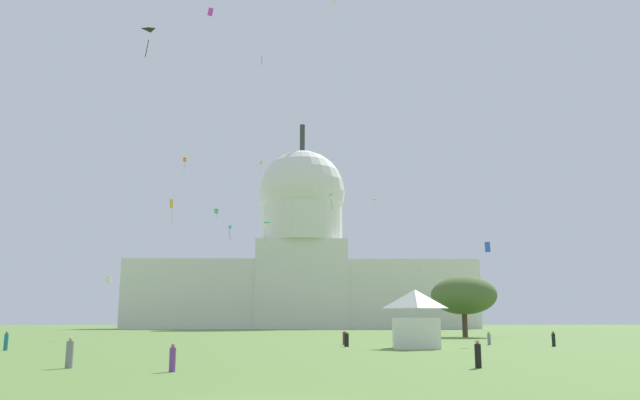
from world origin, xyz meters
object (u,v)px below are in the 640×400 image
object	(u,v)px
kite_gold_mid	(171,205)
person_black_back_right	(478,355)
person_purple_mid_right	(173,359)
event_tent	(415,319)
person_black_near_tent	(554,339)
kite_blue_low	(488,247)
tree_east_mid	(464,295)
kite_pink_high	(262,60)
kite_turquoise_mid	(333,197)
kite_magenta_high	(210,12)
person_teal_front_center	(6,342)
person_black_aisle_center	(347,340)
person_grey_edge_east	(70,354)
kite_green_mid	(216,211)
kite_violet_low	(420,271)
kite_orange_high	(185,159)
kite_cyan_mid_b	(230,229)
kite_cyan_mid	(264,225)
kite_yellow_high	(261,164)
person_maroon_lawn_far_left	(344,338)
person_grey_mid_left	(489,339)
capitol_building	(302,261)
kite_black_mid	(150,38)
kite_lime_high	(374,202)

from	to	relation	value
kite_gold_mid	person_black_back_right	bearing A→B (deg)	-155.81
person_purple_mid_right	kite_gold_mid	distance (m)	71.64
event_tent	person_black_back_right	size ratio (longest dim) A/B	3.56
person_black_near_tent	kite_blue_low	size ratio (longest dim) A/B	1.31
tree_east_mid	person_purple_mid_right	world-z (taller)	tree_east_mid
kite_pink_high	kite_turquoise_mid	distance (m)	38.75
kite_magenta_high	person_teal_front_center	bearing A→B (deg)	83.58
person_black_back_right	kite_turquoise_mid	distance (m)	78.28
person_black_aisle_center	person_black_near_tent	distance (m)	22.14
person_grey_edge_east	kite_green_mid	world-z (taller)	kite_green_mid
kite_violet_low	kite_orange_high	world-z (taller)	kite_orange_high
person_black_back_right	person_black_aisle_center	size ratio (longest dim) A/B	1.01
event_tent	person_black_back_right	world-z (taller)	event_tent
event_tent	kite_green_mid	bearing A→B (deg)	113.38
kite_magenta_high	kite_cyan_mid_b	xyz separation A→B (m)	(-7.03, 89.68, -16.86)
event_tent	kite_cyan_mid	world-z (taller)	kite_cyan_mid
person_grey_edge_east	kite_cyan_mid_b	bearing A→B (deg)	58.51
kite_yellow_high	kite_blue_low	bearing A→B (deg)	-173.36
person_maroon_lawn_far_left	kite_blue_low	xyz separation A→B (m)	(16.75, -1.00, 10.41)
person_grey_mid_left	person_black_aisle_center	bearing A→B (deg)	122.28
kite_magenta_high	capitol_building	bearing A→B (deg)	-63.47
person_black_back_right	kite_magenta_high	bearing A→B (deg)	23.01
person_grey_mid_left	kite_pink_high	distance (m)	43.79
kite_pink_high	person_teal_front_center	bearing A→B (deg)	160.18
kite_orange_high	kite_black_mid	xyz separation A→B (m)	(21.05, -130.51, -20.79)
kite_turquoise_mid	kite_magenta_high	bearing A→B (deg)	147.22
capitol_building	kite_pink_high	bearing A→B (deg)	-91.91
person_purple_mid_right	kite_cyan_mid	distance (m)	82.00
person_black_aisle_center	kite_magenta_high	distance (m)	47.84
person_grey_mid_left	person_teal_front_center	bearing A→B (deg)	121.22
kite_black_mid	person_black_aisle_center	bearing A→B (deg)	-151.45
kite_lime_high	kite_orange_high	xyz separation A→B (m)	(-58.54, -7.59, 11.66)
person_grey_edge_east	kite_green_mid	xyz separation A→B (m)	(-10.66, 136.16, 31.71)
kite_pink_high	kite_cyan_mid_b	world-z (taller)	kite_pink_high
kite_black_mid	kite_gold_mid	size ratio (longest dim) A/B	0.61
person_maroon_lawn_far_left	kite_green_mid	xyz separation A→B (m)	(-28.99, 100.13, 31.78)
kite_cyan_mid	person_purple_mid_right	bearing A→B (deg)	-41.70
person_purple_mid_right	kite_yellow_high	xyz separation A→B (m)	(-4.16, 126.85, 42.22)
person_teal_front_center	person_black_back_right	bearing A→B (deg)	19.26
person_black_near_tent	kite_cyan_mid_b	world-z (taller)	kite_cyan_mid_b
person_black_back_right	person_teal_front_center	distance (m)	44.42
capitol_building	kite_cyan_mid_b	size ratio (longest dim) A/B	29.46
kite_pink_high	kite_green_mid	xyz separation A→B (m)	(-18.81, 97.95, -2.85)
person_grey_edge_east	kite_cyan_mid	size ratio (longest dim) A/B	0.53
kite_turquoise_mid	person_black_aisle_center	bearing A→B (deg)	175.73
kite_lime_high	person_teal_front_center	bearing A→B (deg)	56.40
event_tent	kite_violet_low	xyz separation A→B (m)	(18.98, 99.84, 12.36)
kite_black_mid	kite_gold_mid	bearing A→B (deg)	-78.46
person_black_back_right	kite_lime_high	size ratio (longest dim) A/B	0.54
kite_cyan_mid	kite_pink_high	world-z (taller)	kite_pink_high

